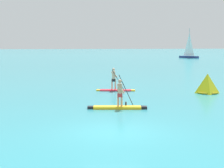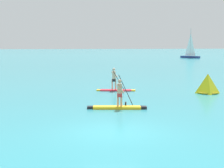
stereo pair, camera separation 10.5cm
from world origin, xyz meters
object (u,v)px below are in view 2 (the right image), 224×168
(paddleboarder_mid_center, at_px, (118,103))
(paddleboarder_far_right, at_px, (115,85))
(race_marker_buoy, at_px, (208,84))
(sailboat_right_horizon, at_px, (190,54))

(paddleboarder_mid_center, relative_size, paddleboarder_far_right, 1.11)
(paddleboarder_far_right, xyz_separation_m, race_marker_buoy, (6.45, -2.26, 0.23))
(paddleboarder_far_right, xyz_separation_m, sailboat_right_horizon, (27.75, 55.14, 0.72))
(sailboat_right_horizon, bearing_deg, paddleboarder_far_right, 114.98)
(paddleboarder_mid_center, distance_m, race_marker_buoy, 8.79)
(paddleboarder_far_right, distance_m, race_marker_buoy, 6.84)
(paddleboarder_far_right, bearing_deg, sailboat_right_horizon, 74.43)
(paddleboarder_mid_center, xyz_separation_m, race_marker_buoy, (7.40, 4.74, 0.34))
(race_marker_buoy, height_order, sailboat_right_horizon, sailboat_right_horizon)
(race_marker_buoy, distance_m, sailboat_right_horizon, 61.23)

